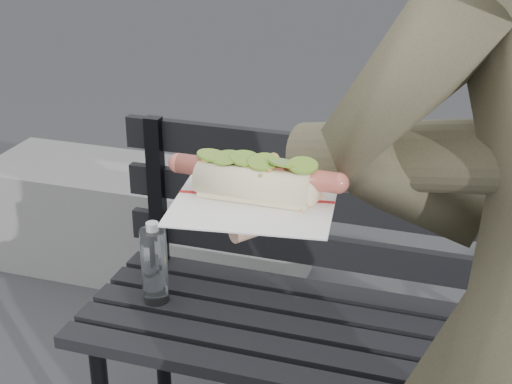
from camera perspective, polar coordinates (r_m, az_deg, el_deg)
park_bench at (r=1.84m, az=10.44°, el=-8.45°), size 1.50×0.44×0.88m
concrete_block at (r=2.97m, az=-8.03°, el=-2.15°), size 1.20×0.40×0.40m
held_hotdog at (r=0.95m, az=12.17°, el=1.82°), size 0.62×0.31×0.20m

